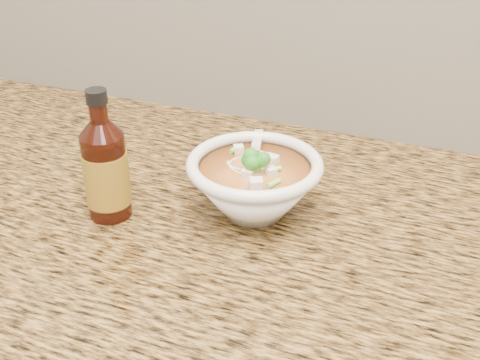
% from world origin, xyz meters
% --- Properties ---
extents(counter_slab, '(4.00, 0.68, 0.04)m').
position_xyz_m(counter_slab, '(0.00, 1.68, 0.88)').
color(counter_slab, olive).
rests_on(counter_slab, cabinet).
extents(soup_bowl, '(0.17, 0.20, 0.10)m').
position_xyz_m(soup_bowl, '(-0.17, 1.70, 0.94)').
color(soup_bowl, white).
rests_on(soup_bowl, counter_slab).
extents(hot_sauce_bottle, '(0.07, 0.07, 0.17)m').
position_xyz_m(hot_sauce_bottle, '(-0.34, 1.63, 0.97)').
color(hot_sauce_bottle, '#391007').
rests_on(hot_sauce_bottle, counter_slab).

